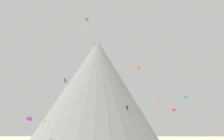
{
  "coord_description": "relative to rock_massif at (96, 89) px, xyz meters",
  "views": [
    {
      "loc": [
        5.31,
        -23.63,
        2.64
      ],
      "look_at": [
        2.14,
        44.64,
        25.23
      ],
      "focal_mm": 31.07,
      "sensor_mm": 36.0,
      "label": 1
    }
  ],
  "objects": [
    {
      "name": "kite_yellow_low",
      "position": [
        -14.24,
        -26.58,
        -17.49
      ],
      "size": [
        0.92,
        0.94,
        0.76
      ],
      "rotation": [
        0.0,
        0.0,
        3.49
      ],
      "color": "yellow"
    },
    {
      "name": "kite_pink_low",
      "position": [
        24.1,
        -35.9,
        -12.94
      ],
      "size": [
        0.89,
        0.78,
        5.16
      ],
      "rotation": [
        0.0,
        0.0,
        3.1
      ],
      "color": "pink"
    },
    {
      "name": "kite_green_high",
      "position": [
        1.39,
        -37.92,
        15.6
      ],
      "size": [
        1.22,
        1.17,
        5.01
      ],
      "rotation": [
        0.0,
        0.0,
        1.87
      ],
      "color": "green"
    },
    {
      "name": "kite_violet_low",
      "position": [
        -17.59,
        -31.6,
        -17.16
      ],
      "size": [
        1.86,
        1.89,
        1.38
      ],
      "rotation": [
        0.0,
        0.0,
        5.72
      ],
      "color": "purple"
    },
    {
      "name": "rock_massif",
      "position": [
        0.0,
        0.0,
        0.0
      ],
      "size": [
        81.45,
        81.45,
        50.89
      ],
      "color": "slate",
      "rests_on": "ground_plane"
    },
    {
      "name": "kite_magenta_mid",
      "position": [
        -2.36,
        -45.21,
        -8.46
      ],
      "size": [
        0.87,
        0.7,
        4.45
      ],
      "rotation": [
        0.0,
        0.0,
        0.22
      ],
      "color": "#D1339E"
    },
    {
      "name": "kite_rainbow_high",
      "position": [
        5.48,
        -44.99,
        2.47
      ],
      "size": [
        0.7,
        0.31,
        4.76
      ],
      "rotation": [
        0.0,
        0.0,
        5.24
      ],
      "color": "#E5668C"
    },
    {
      "name": "kite_red_low",
      "position": [
        29.83,
        -31.21,
        -14.52
      ],
      "size": [
        1.28,
        1.24,
        2.89
      ],
      "rotation": [
        0.0,
        0.0,
        4.31
      ],
      "color": "red"
    },
    {
      "name": "kite_black_low",
      "position": [
        15.16,
        -17.26,
        -11.86
      ],
      "size": [
        0.84,
        0.65,
        1.54
      ],
      "rotation": [
        0.0,
        0.0,
        5.69
      ],
      "color": "black"
    },
    {
      "name": "kite_orange_high",
      "position": [
        20.85,
        -12.51,
        6.45
      ],
      "size": [
        1.57,
        1.5,
        4.41
      ],
      "rotation": [
        0.0,
        0.0,
        4.97
      ],
      "color": "orange"
    },
    {
      "name": "kite_cyan_mid",
      "position": [
        34.82,
        -28.8,
        -9.85
      ],
      "size": [
        1.53,
        1.61,
        1.65
      ],
      "rotation": [
        0.0,
        0.0,
        2.87
      ],
      "color": "#33BCDB"
    }
  ]
}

